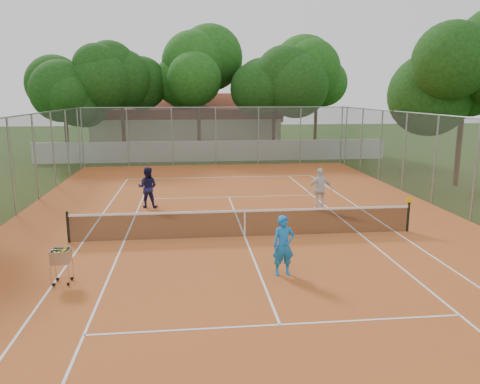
{
  "coord_description": "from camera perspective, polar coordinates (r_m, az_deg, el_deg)",
  "views": [
    {
      "loc": [
        -1.87,
        -15.53,
        4.91
      ],
      "look_at": [
        0.0,
        1.5,
        1.3
      ],
      "focal_mm": 35.0,
      "sensor_mm": 36.0,
      "label": 1
    }
  ],
  "objects": [
    {
      "name": "court_lines",
      "position": [
        16.38,
        0.58,
        -5.45
      ],
      "size": [
        10.98,
        23.78,
        0.01
      ],
      "primitive_type": "cube",
      "color": "white",
      "rests_on": "court_pad"
    },
    {
      "name": "ball_hopper",
      "position": [
        13.18,
        -20.92,
        -8.33
      ],
      "size": [
        0.57,
        0.57,
        1.02
      ],
      "primitive_type": "cube",
      "rotation": [
        0.0,
        0.0,
        -0.2
      ],
      "color": "#A8A9AF",
      "rests_on": "court_pad"
    },
    {
      "name": "court_pad",
      "position": [
        16.39,
        0.58,
        -5.5
      ],
      "size": [
        18.0,
        34.0,
        0.02
      ],
      "primitive_type": "cube",
      "color": "#B75823",
      "rests_on": "ground"
    },
    {
      "name": "player_near",
      "position": [
        12.87,
        5.33,
        -6.51
      ],
      "size": [
        0.64,
        0.44,
        1.67
      ],
      "primitive_type": "imported",
      "rotation": [
        0.0,
        0.0,
        0.07
      ],
      "color": "blue",
      "rests_on": "court_pad"
    },
    {
      "name": "player_far_right",
      "position": [
        20.15,
        9.74,
        0.33
      ],
      "size": [
        1.09,
        0.5,
        1.82
      ],
      "primitive_type": "imported",
      "rotation": [
        0.0,
        0.0,
        3.19
      ],
      "color": "silver",
      "rests_on": "court_pad"
    },
    {
      "name": "tennis_net",
      "position": [
        16.24,
        0.58,
        -3.81
      ],
      "size": [
        11.88,
        0.1,
        0.98
      ],
      "primitive_type": "cube",
      "color": "black",
      "rests_on": "court_pad"
    },
    {
      "name": "player_far_left",
      "position": [
        20.77,
        -11.2,
        0.56
      ],
      "size": [
        0.97,
        0.82,
        1.78
      ],
      "primitive_type": "imported",
      "rotation": [
        0.0,
        0.0,
        2.96
      ],
      "color": "#181745",
      "rests_on": "court_pad"
    },
    {
      "name": "clubhouse",
      "position": [
        44.61,
        -6.5,
        8.34
      ],
      "size": [
        16.4,
        9.0,
        4.4
      ],
      "primitive_type": "cube",
      "color": "beige",
      "rests_on": "ground"
    },
    {
      "name": "perimeter_fence",
      "position": [
        15.91,
        0.59,
        1.36
      ],
      "size": [
        18.0,
        34.0,
        4.0
      ],
      "primitive_type": "cube",
      "color": "slate",
      "rests_on": "ground"
    },
    {
      "name": "ground",
      "position": [
        16.39,
        0.58,
        -5.53
      ],
      "size": [
        120.0,
        120.0,
        0.0
      ],
      "primitive_type": "plane",
      "color": "#1D370F",
      "rests_on": "ground"
    },
    {
      "name": "boundary_wall",
      "position": [
        34.82,
        -3.16,
        5.02
      ],
      "size": [
        26.0,
        0.3,
        1.5
      ],
      "primitive_type": "cube",
      "color": "silver",
      "rests_on": "ground"
    },
    {
      "name": "tropical_trees",
      "position": [
        37.57,
        -3.5,
        12.01
      ],
      "size": [
        29.0,
        19.0,
        10.0
      ],
      "primitive_type": "cube",
      "color": "black",
      "rests_on": "ground"
    }
  ]
}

